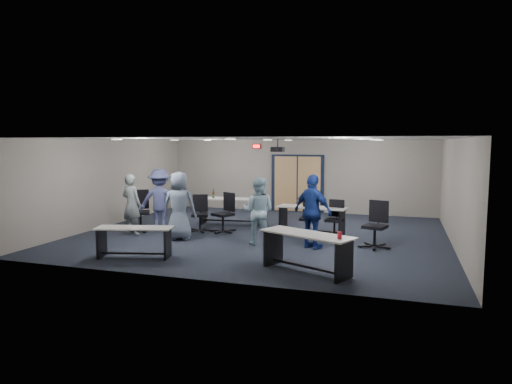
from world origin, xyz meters
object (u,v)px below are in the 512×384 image
(person_gray, at_px, (131,204))
(person_plaid, at_px, (179,206))
(chair_loose_left, at_px, (140,211))
(chair_back_a, at_px, (200,213))
(table_front_right, at_px, (307,246))
(table_back_right, at_px, (312,215))
(chair_back_d, at_px, (334,219))
(table_back_left, at_px, (231,206))
(person_navy, at_px, (313,212))
(person_lightblue, at_px, (258,211))
(chair_back_b, at_px, (223,213))
(person_back, at_px, (160,200))
(chair_back_c, at_px, (309,217))
(table_front_left, at_px, (134,237))
(chair_loose_right, at_px, (375,225))

(person_gray, bearing_deg, person_plaid, -176.75)
(chair_loose_left, relative_size, person_gray, 0.70)
(chair_back_a, distance_m, person_plaid, 1.25)
(person_gray, xyz_separation_m, person_plaid, (1.59, -0.19, 0.05))
(chair_back_a, bearing_deg, table_front_right, -60.96)
(table_back_right, bearing_deg, chair_back_d, -7.25)
(person_plaid, bearing_deg, table_back_left, -111.96)
(person_navy, bearing_deg, person_lightblue, 24.66)
(chair_back_b, xyz_separation_m, chair_back_d, (3.17, 0.35, -0.07))
(chair_back_b, height_order, person_back, person_back)
(table_back_right, relative_size, person_gray, 1.16)
(chair_back_b, bearing_deg, table_front_right, -16.44)
(chair_back_d, distance_m, person_navy, 1.64)
(chair_back_b, relative_size, person_lightblue, 0.66)
(table_front_right, relative_size, table_back_right, 1.02)
(chair_back_a, height_order, chair_back_c, chair_back_a)
(chair_loose_left, bearing_deg, person_plaid, -53.95)
(chair_back_c, relative_size, person_back, 0.58)
(table_back_left, distance_m, person_plaid, 2.63)
(person_plaid, height_order, person_lightblue, person_plaid)
(person_back, bearing_deg, person_navy, 150.16)
(person_plaid, bearing_deg, table_front_left, 76.62)
(chair_loose_right, distance_m, person_plaid, 5.10)
(chair_back_a, bearing_deg, person_gray, -169.61)
(chair_back_b, bearing_deg, person_navy, 6.99)
(table_front_left, xyz_separation_m, chair_back_c, (3.30, 3.55, 0.06))
(person_navy, relative_size, person_back, 1.00)
(chair_loose_right, relative_size, person_back, 0.64)
(table_back_left, xyz_separation_m, person_plaid, (-0.48, -2.57, 0.34))
(person_lightblue, xyz_separation_m, person_navy, (1.41, -0.03, 0.05))
(chair_back_d, bearing_deg, table_front_left, -129.92)
(chair_loose_left, height_order, person_lightblue, person_lightblue)
(chair_back_d, xyz_separation_m, chair_loose_right, (1.14, -1.04, 0.07))
(chair_back_c, distance_m, person_gray, 5.00)
(chair_back_a, bearing_deg, table_back_right, -10.72)
(table_back_left, bearing_deg, chair_back_d, -22.84)
(chair_back_a, bearing_deg, person_navy, -38.62)
(table_back_right, height_order, chair_loose_right, chair_loose_right)
(table_front_right, relative_size, chair_loose_right, 1.76)
(chair_back_c, bearing_deg, table_front_left, -132.28)
(chair_back_c, bearing_deg, table_back_right, 85.32)
(chair_back_a, relative_size, person_gray, 0.62)
(table_back_left, distance_m, chair_loose_right, 4.98)
(chair_loose_right, distance_m, person_navy, 1.58)
(person_gray, bearing_deg, chair_back_d, -155.48)
(chair_back_a, bearing_deg, table_back_left, 51.60)
(table_back_left, xyz_separation_m, chair_back_d, (3.43, -0.94, -0.07))
(table_front_left, xyz_separation_m, person_gray, (-1.52, 2.24, 0.38))
(table_back_right, height_order, chair_back_d, chair_back_d)
(person_gray, bearing_deg, chair_loose_right, -166.69)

